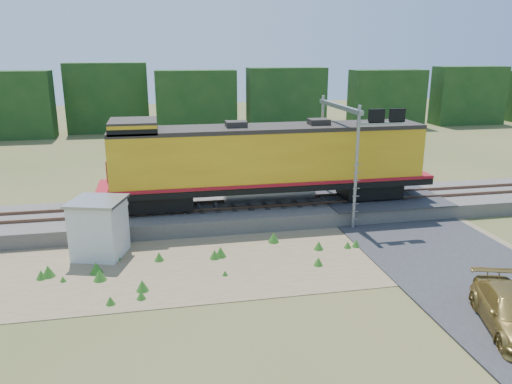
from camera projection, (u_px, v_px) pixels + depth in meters
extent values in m
plane|color=#475123|center=(291.00, 259.00, 22.73)|extent=(140.00, 140.00, 0.00)
cube|color=slate|center=(264.00, 211.00, 28.28)|extent=(70.00, 5.00, 0.80)
cube|color=brown|center=(267.00, 206.00, 27.47)|extent=(70.00, 0.10, 0.16)
cube|color=brown|center=(261.00, 199.00, 28.82)|extent=(70.00, 0.10, 0.16)
cube|color=#8C7754|center=(246.00, 258.00, 22.82)|extent=(26.00, 8.00, 0.03)
cube|color=#38383A|center=(379.00, 196.00, 29.48)|extent=(7.00, 5.20, 0.06)
cube|color=#38383A|center=(302.00, 155.00, 44.78)|extent=(7.00, 24.00, 0.08)
cube|color=#153714|center=(206.00, 103.00, 57.66)|extent=(36.00, 3.00, 6.50)
cube|color=#153714|center=(511.00, 99.00, 65.26)|extent=(50.00, 3.00, 6.00)
cube|color=black|center=(161.00, 200.00, 26.94)|extent=(3.33, 2.13, 0.83)
cube|color=black|center=(369.00, 188.00, 29.20)|extent=(3.33, 2.13, 0.83)
cube|color=black|center=(269.00, 184.00, 27.91)|extent=(18.48, 2.77, 0.33)
cylinder|color=gray|center=(269.00, 191.00, 28.03)|extent=(5.08, 1.11, 1.11)
cube|color=gold|center=(270.00, 156.00, 27.47)|extent=(17.09, 2.68, 2.86)
cube|color=maroon|center=(269.00, 179.00, 27.83)|extent=(18.48, 2.82, 0.17)
cube|color=#28231E|center=(270.00, 128.00, 27.04)|extent=(17.09, 2.73, 0.22)
cube|color=gold|center=(133.00, 128.00, 25.63)|extent=(2.40, 2.68, 0.65)
cube|color=#28231E|center=(133.00, 121.00, 25.53)|extent=(2.40, 2.73, 0.11)
cube|color=black|center=(133.00, 129.00, 25.64)|extent=(2.45, 2.73, 0.32)
cube|color=maroon|center=(109.00, 169.00, 25.94)|extent=(0.09, 1.85, 1.11)
cube|color=#28231E|center=(236.00, 125.00, 26.64)|extent=(1.11, 0.92, 0.42)
cube|color=#28231E|center=(319.00, 123.00, 27.51)|extent=(1.11, 0.92, 0.42)
cube|color=silver|center=(99.00, 229.00, 22.75)|extent=(2.58, 2.58, 2.59)
cube|color=gray|center=(97.00, 201.00, 22.38)|extent=(2.84, 2.84, 0.12)
cylinder|color=gray|center=(356.00, 169.00, 25.65)|extent=(0.17, 0.17, 6.54)
cylinder|color=gray|center=(321.00, 149.00, 30.93)|extent=(0.17, 0.17, 6.54)
cube|color=gray|center=(339.00, 107.00, 27.49)|extent=(0.23, 6.20, 0.23)
cube|color=gray|center=(380.00, 123.00, 25.22)|extent=(2.43, 0.14, 0.14)
cube|color=black|center=(377.00, 116.00, 25.08)|extent=(0.84, 0.14, 0.70)
cube|color=black|center=(397.00, 115.00, 25.29)|extent=(0.84, 0.14, 0.70)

